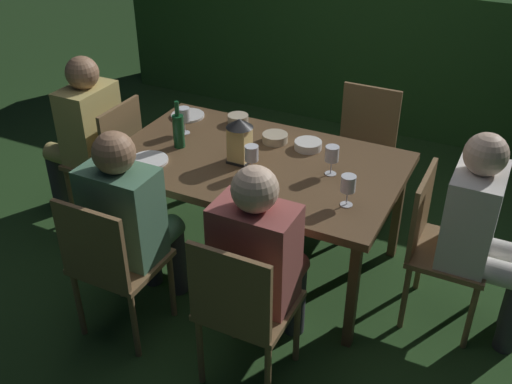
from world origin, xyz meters
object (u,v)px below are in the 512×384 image
dining_table (256,168)px  person_in_green (131,217)px  plate_a (188,115)px  chair_head_near (111,156)px  wine_glass_c (332,155)px  bowl_olives (238,119)px  wine_glass_d (252,155)px  person_in_rust (261,257)px  green_bottle_on_table (178,130)px  bowl_bread (276,138)px  chair_side_left_b (242,307)px  chair_side_right_b (363,145)px  person_in_cream (483,229)px  bowl_salad (308,145)px  plate_b (149,160)px  wine_glass_b (348,185)px  chair_head_far (439,243)px  chair_side_left_a (111,262)px  lantern_centerpiece (240,138)px  person_in_mustard (84,130)px  wine_glass_a (184,116)px

dining_table → person_in_green: bearing=-118.0°
plate_a → chair_head_near: bearing=-140.6°
wine_glass_c → bowl_olives: bearing=155.3°
plate_a → wine_glass_d: bearing=-34.1°
chair_head_near → person_in_rust: bearing=-25.8°
green_bottle_on_table → wine_glass_d: 0.54m
wine_glass_d → bowl_bread: wine_glass_d is taller
chair_side_left_b → bowl_bread: size_ratio=5.62×
chair_side_right_b → bowl_bread: bearing=-120.0°
person_in_cream → chair_side_left_b: person_in_cream is taller
chair_head_near → green_bottle_on_table: size_ratio=3.00×
wine_glass_d → bowl_salad: size_ratio=1.04×
plate_b → bowl_olives: 0.71m
wine_glass_b → chair_head_far: bearing=25.9°
chair_head_near → chair_side_left_a: bearing=-51.9°
person_in_cream → bowl_bread: size_ratio=7.42×
chair_side_left_b → wine_glass_b: size_ratio=5.15×
chair_side_left_a → person_in_green: 0.25m
chair_head_near → wine_glass_d: (1.12, -0.15, 0.35)m
lantern_centerpiece → green_bottle_on_table: green_bottle_on_table is taller
plate_b → bowl_salad: 0.93m
plate_a → bowl_salad: (0.88, -0.07, 0.02)m
chair_head_near → bowl_bread: (1.08, 0.26, 0.26)m
plate_a → bowl_olives: bearing=8.9°
bowl_bread → chair_side_right_b: bearing=60.0°
person_in_cream → green_bottle_on_table: bearing=-178.3°
dining_table → chair_side_left_a: (-0.37, -0.90, -0.18)m
chair_head_near → chair_head_far: bearing=0.0°
person_in_cream → bowl_bread: 1.30m
person_in_mustard → wine_glass_d: person_in_mustard is taller
person_in_rust → bowl_olives: (-0.69, 1.09, 0.11)m
chair_head_far → dining_table: bearing=180.0°
plate_b → wine_glass_d: bearing=13.3°
wine_glass_b → chair_side_right_b: bearing=102.5°
lantern_centerpiece → plate_b: 0.54m
chair_head_near → wine_glass_b: bearing=-7.4°
lantern_centerpiece → bowl_bread: (0.08, 0.31, -0.12)m
chair_side_left_a → bowl_olives: 1.31m
chair_head_near → chair_head_far: same height
wine_glass_b → chair_side_left_a: bearing=-145.8°
bowl_olives → chair_head_far: bearing=-15.6°
lantern_centerpiece → bowl_olives: size_ratio=1.99×
chair_side_left_a → lantern_centerpiece: size_ratio=3.28×
dining_table → bowl_bread: (0.00, 0.26, 0.08)m
dining_table → lantern_centerpiece: (-0.08, -0.05, 0.20)m
chair_side_left_a → wine_glass_d: 0.93m
person_in_green → chair_side_left_b: 0.78m
wine_glass_c → bowl_bread: (-0.43, 0.22, -0.09)m
chair_side_left_a → wine_glass_a: (-0.18, 1.01, 0.35)m
chair_side_right_b → person_in_cream: bearing=-44.9°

